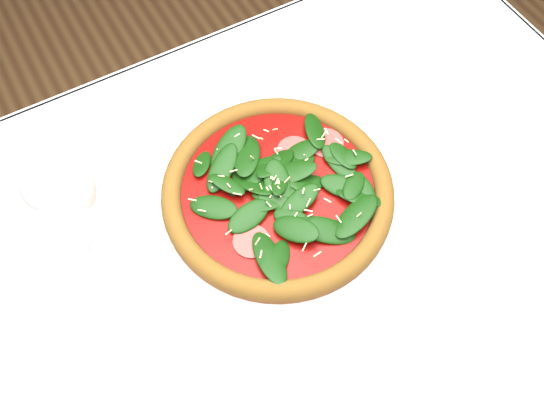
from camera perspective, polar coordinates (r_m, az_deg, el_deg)
ground at (r=1.56m, az=0.11°, el=-15.90°), size 6.00×6.00×0.00m
dining_table at (r=0.94m, az=0.18°, el=-6.26°), size 1.21×0.81×0.75m
plate at (r=0.88m, az=0.53°, el=0.60°), size 0.38×0.38×0.02m
pizza at (r=0.86m, az=0.54°, el=1.34°), size 0.44×0.44×0.04m
wine_glass at (r=0.75m, az=-19.36°, el=1.02°), size 0.09×0.09×0.22m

